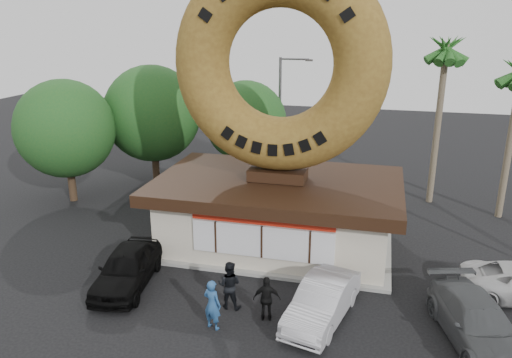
{
  "coord_description": "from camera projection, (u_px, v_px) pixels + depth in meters",
  "views": [
    {
      "loc": [
        4.4,
        -15.3,
        10.4
      ],
      "look_at": [
        -0.52,
        4.0,
        3.91
      ],
      "focal_mm": 35.0,
      "sensor_mm": 36.0,
      "label": 1
    }
  ],
  "objects": [
    {
      "name": "car_silver",
      "position": [
        322.0,
        301.0,
        17.8
      ],
      "size": [
        2.53,
        4.69,
        1.47
      ],
      "primitive_type": "imported",
      "rotation": [
        0.0,
        0.0,
        -0.23
      ],
      "color": "#B8B7BD",
      "rests_on": "ground"
    },
    {
      "name": "tree_mid",
      "position": [
        246.0,
        122.0,
        31.87
      ],
      "size": [
        5.2,
        5.2,
        6.63
      ],
      "color": "#473321",
      "rests_on": "ground"
    },
    {
      "name": "ground",
      "position": [
        243.0,
        313.0,
        18.35
      ],
      "size": [
        90.0,
        90.0,
        0.0
      ],
      "primitive_type": "plane",
      "color": "black",
      "rests_on": "ground"
    },
    {
      "name": "street_lamp",
      "position": [
        282.0,
        113.0,
        32.14
      ],
      "size": [
        2.11,
        0.2,
        8.0
      ],
      "color": "#59595E",
      "rests_on": "ground"
    },
    {
      "name": "person_center",
      "position": [
        229.0,
        285.0,
        18.48
      ],
      "size": [
        0.91,
        0.71,
        1.87
      ],
      "primitive_type": "imported",
      "rotation": [
        0.0,
        0.0,
        3.15
      ],
      "color": "black",
      "rests_on": "ground"
    },
    {
      "name": "car_grey",
      "position": [
        477.0,
        322.0,
        16.57
      ],
      "size": [
        3.34,
        5.42,
        1.47
      ],
      "primitive_type": "imported",
      "rotation": [
        0.0,
        0.0,
        0.27
      ],
      "color": "#4F5254",
      "rests_on": "ground"
    },
    {
      "name": "person_right",
      "position": [
        267.0,
        299.0,
        17.75
      ],
      "size": [
        1.05,
        0.6,
        1.69
      ],
      "primitive_type": "imported",
      "rotation": [
        0.0,
        0.0,
        3.34
      ],
      "color": "black",
      "rests_on": "ground"
    },
    {
      "name": "donut_shop",
      "position": [
        277.0,
        211.0,
        23.32
      ],
      "size": [
        11.2,
        7.2,
        3.8
      ],
      "color": "beige",
      "rests_on": "ground"
    },
    {
      "name": "tree_far",
      "position": [
        65.0,
        129.0,
        28.35
      ],
      "size": [
        5.6,
        5.6,
        7.14
      ],
      "color": "#473321",
      "rests_on": "ground"
    },
    {
      "name": "tree_west",
      "position": [
        152.0,
        114.0,
        31.12
      ],
      "size": [
        6.0,
        6.0,
        7.65
      ],
      "color": "#473321",
      "rests_on": "ground"
    },
    {
      "name": "giant_donut",
      "position": [
        279.0,
        64.0,
        21.25
      ],
      "size": [
        9.34,
        2.38,
        9.34
      ],
      "primitive_type": "torus",
      "rotation": [
        1.57,
        0.0,
        0.0
      ],
      "color": "olive",
      "rests_on": "donut_shop"
    },
    {
      "name": "palm_near",
      "position": [
        446.0,
        55.0,
        26.88
      ],
      "size": [
        2.6,
        2.6,
        9.75
      ],
      "color": "#726651",
      "rests_on": "ground"
    },
    {
      "name": "car_black",
      "position": [
        127.0,
        268.0,
        20.05
      ],
      "size": [
        2.52,
        4.88,
        1.59
      ],
      "primitive_type": "imported",
      "rotation": [
        0.0,
        0.0,
        0.14
      ],
      "color": "black",
      "rests_on": "ground"
    },
    {
      "name": "person_left",
      "position": [
        212.0,
        304.0,
        17.24
      ],
      "size": [
        0.78,
        0.62,
        1.86
      ],
      "primitive_type": "imported",
      "rotation": [
        0.0,
        0.0,
        2.84
      ],
      "color": "#254E83",
      "rests_on": "ground"
    }
  ]
}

